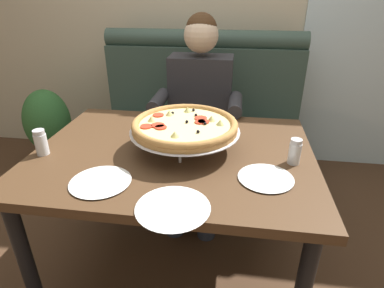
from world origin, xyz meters
name	(u,v)px	position (x,y,z in m)	size (l,w,h in m)	color
ground_plane	(177,271)	(0.00, 0.00, 0.00)	(16.00, 16.00, 0.00)	#4C3321
booth_bench	(199,135)	(0.00, 0.93, 0.40)	(1.49, 0.78, 1.13)	#384C42
dining_table	(174,168)	(0.00, 0.00, 0.66)	(1.23, 0.92, 0.75)	#4C331E
diner_main	(199,109)	(0.03, 0.66, 0.71)	(0.54, 0.64, 1.27)	#2D3342
pizza	(185,126)	(0.05, 0.03, 0.86)	(0.48, 0.48, 0.14)	silver
shaker_pepper_flakes	(41,144)	(-0.56, -0.11, 0.80)	(0.05, 0.05, 0.11)	white
shaker_oregano	(295,153)	(0.51, -0.04, 0.80)	(0.05, 0.05, 0.11)	white
plate_near_left	(173,206)	(0.08, -0.41, 0.76)	(0.25, 0.25, 0.02)	white
plate_near_right	(100,180)	(-0.22, -0.29, 0.76)	(0.23, 0.23, 0.02)	white
plate_far_side	(266,177)	(0.39, -0.18, 0.76)	(0.21, 0.21, 0.02)	white
patio_chair	(353,87)	(1.40, 2.02, 0.52)	(0.40, 0.40, 0.86)	black
potted_plant	(49,127)	(-1.22, 0.93, 0.39)	(0.36, 0.36, 0.70)	brown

